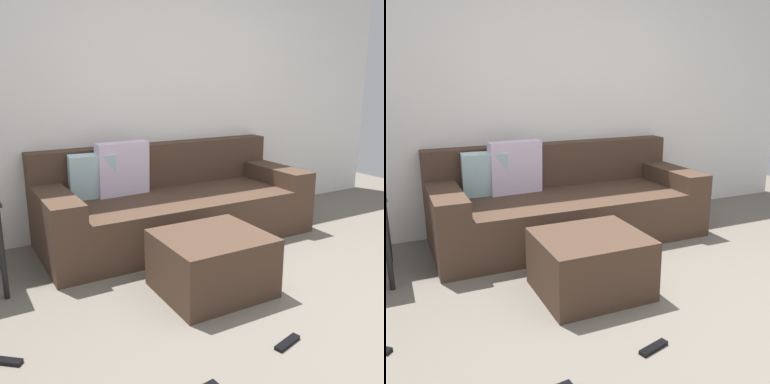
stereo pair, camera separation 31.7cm
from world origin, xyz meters
TOP-DOWN VIEW (x-y plane):
  - ground_plane at (0.00, 0.00)m, footprint 7.10×7.10m
  - wall_back at (0.00, 2.33)m, footprint 5.47×0.10m
  - couch_sectional at (-0.19, 1.87)m, footprint 2.36×0.96m
  - ottoman at (-0.44, 0.80)m, footprint 0.69×0.63m
  - remote_near_ottoman at (-0.42, 0.07)m, footprint 0.19×0.09m

SIDE VIEW (x-z plane):
  - ground_plane at x=0.00m, z-range 0.00..0.00m
  - remote_near_ottoman at x=-0.42m, z-range 0.00..0.02m
  - ottoman at x=-0.44m, z-range 0.00..0.40m
  - couch_sectional at x=-0.19m, z-range -0.14..0.73m
  - wall_back at x=0.00m, z-range 0.00..2.41m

